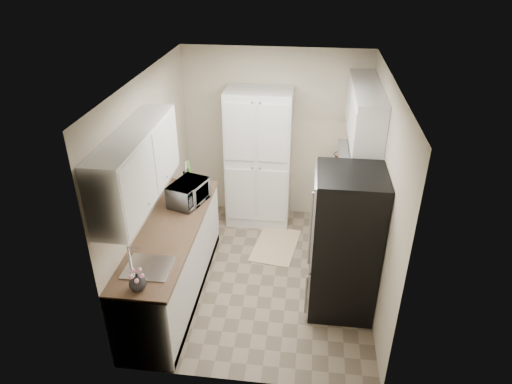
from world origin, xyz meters
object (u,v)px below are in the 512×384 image
Objects in this scene: microwave at (189,193)px; toaster_oven at (343,167)px; pantry_cabinet at (259,159)px; refrigerator at (345,244)px; electric_range at (342,232)px; wine_bottle at (185,183)px.

toaster_oven is (1.89, 1.00, -0.02)m from microwave.
pantry_cabinet is at bearing -12.87° from microwave.
microwave is 2.14m from toaster_oven.
refrigerator is at bearing -88.23° from microwave.
pantry_cabinet is 1.18× the size of refrigerator.
electric_range is 2.28× the size of microwave.
pantry_cabinet is 4.04× the size of microwave.
wine_bottle is at bearing 43.49° from microwave.
microwave reaches higher than toaster_oven.
wine_bottle is at bearing -130.54° from pantry_cabinet.
wine_bottle reaches higher than microwave.
pantry_cabinet reaches higher than refrigerator.
wine_bottle is 2.14m from toaster_oven.
electric_range is 2.08m from wine_bottle.
pantry_cabinet is at bearing 141.78° from electric_range.
microwave is 1.28× the size of toaster_oven.
refrigerator reaches higher than microwave.
pantry_cabinet is 1.19m from toaster_oven.
refrigerator is at bearing -56.54° from pantry_cabinet.
microwave is at bearing -64.63° from wine_bottle.
microwave is (-1.88, -0.26, 0.58)m from electric_range.
toaster_oven is (0.00, 0.74, 0.55)m from electric_range.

